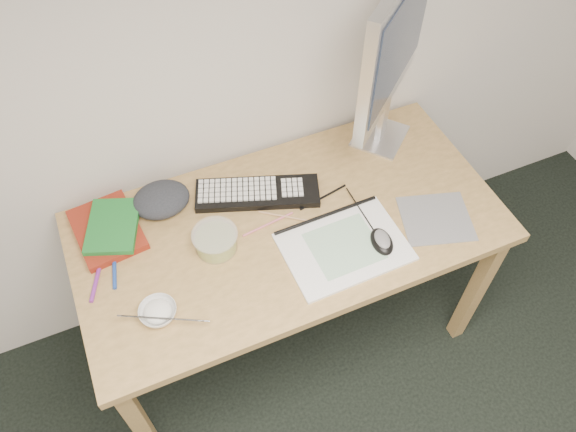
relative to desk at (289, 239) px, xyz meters
name	(u,v)px	position (x,y,z in m)	size (l,w,h in m)	color
desk	(289,239)	(0.00, 0.00, 0.00)	(1.40, 0.70, 0.75)	tan
mousepad	(436,219)	(0.45, -0.17, 0.08)	(0.23, 0.21, 0.00)	slate
sketchpad	(344,247)	(0.12, -0.16, 0.09)	(0.38, 0.27, 0.01)	white
keyboard	(257,193)	(-0.05, 0.15, 0.09)	(0.42, 0.13, 0.02)	black
monitor	(396,44)	(0.47, 0.24, 0.49)	(0.45, 0.39, 0.65)	silver
mouse	(382,239)	(0.24, -0.19, 0.11)	(0.07, 0.11, 0.04)	black
rice_bowl	(158,312)	(-0.48, -0.15, 0.10)	(0.11, 0.11, 0.03)	silver
chopsticks	(163,318)	(-0.47, -0.19, 0.12)	(0.02, 0.02, 0.25)	silver
fruit_tub	(216,241)	(-0.25, 0.01, 0.12)	(0.14, 0.14, 0.07)	#E7EA52
book_red	(107,230)	(-0.55, 0.20, 0.10)	(0.19, 0.26, 0.03)	maroon
book_green	(113,226)	(-0.53, 0.19, 0.12)	(0.16, 0.21, 0.02)	#1C7029
cloth_lump	(161,200)	(-0.36, 0.24, 0.12)	(0.16, 0.13, 0.07)	#27292F
pencil_pink	(268,224)	(-0.06, 0.02, 0.09)	(0.01, 0.01, 0.19)	#D96C80
pencil_tan	(287,217)	(0.00, 0.03, 0.09)	(0.01, 0.01, 0.19)	tan
pencil_black	(323,197)	(0.15, 0.06, 0.09)	(0.01, 0.01, 0.19)	black
marker_blue	(114,270)	(-0.57, 0.05, 0.09)	(0.01, 0.01, 0.14)	#1D419E
marker_orange	(125,242)	(-0.51, 0.14, 0.09)	(0.01, 0.01, 0.11)	#D55919
marker_purple	(96,282)	(-0.63, 0.03, 0.09)	(0.01, 0.01, 0.14)	#7B2791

